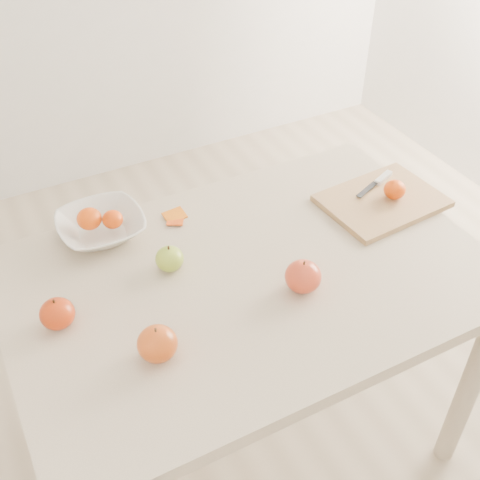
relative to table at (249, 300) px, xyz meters
name	(u,v)px	position (x,y,z in m)	size (l,w,h in m)	color
ground	(247,438)	(0.00, 0.00, -0.65)	(3.50, 3.50, 0.00)	#C6B293
table	(249,300)	(0.00, 0.00, 0.00)	(1.20, 0.80, 0.75)	beige
cutting_board	(382,201)	(0.48, 0.08, 0.11)	(0.33, 0.24, 0.02)	tan
board_tangerine	(395,190)	(0.51, 0.07, 0.14)	(0.06, 0.06, 0.05)	#DD4907
fruit_bowl	(101,227)	(-0.28, 0.32, 0.13)	(0.23, 0.23, 0.06)	white
bowl_tangerine_near	(89,219)	(-0.30, 0.33, 0.16)	(0.07, 0.07, 0.06)	#CB3707
bowl_tangerine_far	(113,219)	(-0.25, 0.30, 0.15)	(0.06, 0.06, 0.05)	#E64408
orange_peel_a	(175,217)	(-0.08, 0.30, 0.10)	(0.06, 0.04, 0.00)	orange
orange_peel_b	(175,223)	(-0.09, 0.27, 0.10)	(0.04, 0.04, 0.00)	#D3470E
paring_knife	(381,180)	(0.52, 0.15, 0.12)	(0.17, 0.07, 0.01)	silver
apple_green	(170,259)	(-0.17, 0.11, 0.13)	(0.07, 0.07, 0.06)	olive
apple_red_e	(303,276)	(0.09, -0.11, 0.14)	(0.09, 0.09, 0.08)	maroon
apple_red_c	(157,344)	(-0.30, -0.14, 0.14)	(0.09, 0.09, 0.08)	#9F2916
apple_red_b	(57,314)	(-0.47, 0.05, 0.13)	(0.08, 0.08, 0.07)	#920402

